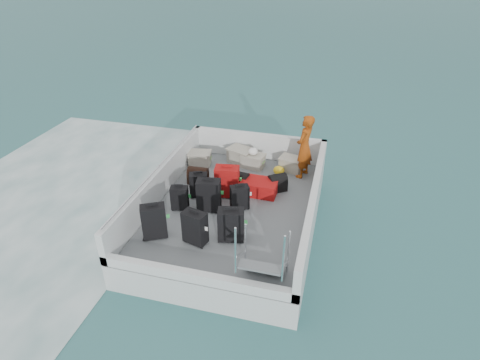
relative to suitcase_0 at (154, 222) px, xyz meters
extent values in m
plane|color=#154C4B|center=(1.19, 1.48, -0.98)|extent=(160.00, 160.00, 0.00)
plane|color=white|center=(-3.61, 1.48, -0.98)|extent=(10.00, 10.00, 0.00)
cube|color=silver|center=(1.19, 1.48, -0.68)|extent=(3.60, 5.00, 0.60)
cube|color=slate|center=(1.19, 1.48, -0.37)|extent=(3.30, 4.70, 0.02)
cube|color=silver|center=(-0.54, 1.48, -0.01)|extent=(0.14, 5.00, 0.70)
cube|color=silver|center=(2.92, 1.48, -0.01)|extent=(0.14, 5.00, 0.70)
cube|color=silver|center=(1.19, 3.91, -0.01)|extent=(3.60, 0.14, 0.70)
cube|color=silver|center=(1.19, -0.95, -0.26)|extent=(3.60, 0.14, 0.20)
cylinder|color=silver|center=(-0.54, 1.48, 0.39)|extent=(0.04, 4.80, 0.04)
cube|color=black|center=(0.00, 0.00, 0.00)|extent=(0.54, 0.46, 0.73)
cube|color=black|center=(0.10, 1.03, -0.09)|extent=(0.40, 0.28, 0.56)
cube|color=black|center=(0.32, 1.64, -0.07)|extent=(0.45, 0.34, 0.58)
cube|color=black|center=(0.83, 0.04, -0.02)|extent=(0.51, 0.38, 0.69)
cube|color=black|center=(0.73, 1.16, 0.01)|extent=(0.55, 0.38, 0.74)
cube|color=#A3120C|center=(0.94, 1.83, 0.00)|extent=(0.57, 0.39, 0.73)
cube|color=black|center=(1.47, 0.30, -0.02)|extent=(0.55, 0.39, 0.69)
cube|color=black|center=(1.35, 1.39, -0.08)|extent=(0.46, 0.39, 0.56)
cube|color=#A3120C|center=(1.63, 2.12, -0.20)|extent=(0.85, 0.57, 0.33)
cube|color=#B0AB99|center=(-0.19, 3.10, -0.20)|extent=(0.61, 0.47, 0.33)
cube|color=#B0AB99|center=(0.82, 3.49, -0.18)|extent=(0.74, 0.63, 0.38)
cube|color=#B0AB99|center=(1.20, 3.32, -0.20)|extent=(0.60, 0.46, 0.33)
cube|color=#B0AB99|center=(2.19, 3.40, -0.20)|extent=(0.63, 0.50, 0.33)
ellipsoid|color=yellow|center=(1.92, 3.12, -0.25)|extent=(0.28, 0.26, 0.22)
ellipsoid|color=white|center=(1.20, 3.32, 0.06)|extent=(0.24, 0.24, 0.18)
imported|color=#D35713|center=(2.49, 3.20, 0.43)|extent=(0.54, 0.67, 1.60)
camera|label=1|loc=(3.23, -5.66, 4.63)|focal=30.00mm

